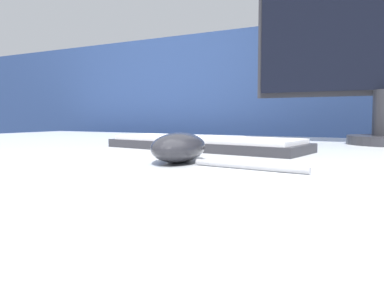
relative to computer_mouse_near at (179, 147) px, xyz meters
name	(u,v)px	position (x,y,z in m)	size (l,w,h in m)	color
partition_panel	(328,189)	(0.08, 0.87, -0.20)	(5.00, 0.03, 1.12)	navy
computer_mouse_near	(179,147)	(0.00, 0.00, 0.00)	(0.09, 0.14, 0.04)	#232328
keyboard	(204,143)	(-0.06, 0.19, -0.01)	(0.40, 0.18, 0.02)	#28282D
pen	(248,166)	(0.11, -0.03, -0.02)	(0.14, 0.02, 0.01)	#99999E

